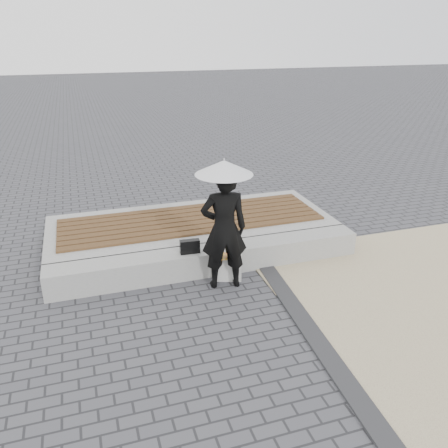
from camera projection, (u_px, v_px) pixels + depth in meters
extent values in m
plane|color=#444549|center=(245.00, 327.00, 5.99)|extent=(80.00, 80.00, 0.00)
cube|color=#2D2D2F|center=(315.00, 338.00, 5.76)|extent=(0.61, 5.20, 0.04)
cube|color=#A5A6A0|center=(210.00, 259.00, 7.32)|extent=(5.00, 0.45, 0.40)
cube|color=#A9A8A3|center=(192.00, 231.00, 8.37)|extent=(5.00, 2.00, 0.40)
imported|color=black|center=(224.00, 229.00, 6.62)|extent=(0.73, 0.53, 1.84)
cylinder|color=#B0B0B4|center=(224.00, 202.00, 6.46)|extent=(0.01, 0.01, 0.81)
cone|color=silver|center=(224.00, 167.00, 6.27)|extent=(0.81, 0.81, 0.20)
sphere|color=#B0B0B4|center=(224.00, 159.00, 6.22)|extent=(0.03, 0.03, 0.03)
cube|color=black|center=(190.00, 247.00, 7.04)|extent=(0.31, 0.13, 0.21)
cube|color=white|center=(228.00, 267.00, 7.06)|extent=(0.44, 0.30, 0.43)
cube|color=#E54335|center=(229.00, 256.00, 6.93)|extent=(0.36, 0.28, 0.01)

